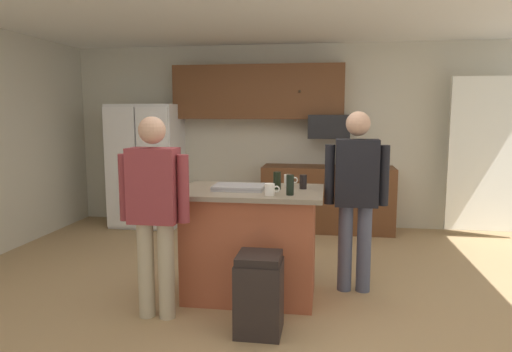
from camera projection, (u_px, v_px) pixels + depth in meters
floor at (259, 295)px, 4.21m from camera, size 7.04×7.04×0.00m
back_wall at (287, 136)px, 6.77m from camera, size 6.40×0.10×2.60m
french_door_window_panel at (484, 155)px, 6.01m from camera, size 0.90×0.06×2.00m
cabinet_run_upper at (258, 92)px, 6.55m from camera, size 2.40×0.38×0.75m
cabinet_run_lower at (327, 198)px, 6.48m from camera, size 1.80×0.63×0.90m
refrigerator at (147, 165)px, 6.72m from camera, size 0.95×0.76×1.76m
microwave_over_range at (329, 126)px, 6.37m from camera, size 0.56×0.40×0.32m
kitchen_island at (251, 242)px, 4.14m from camera, size 1.26×0.84×0.97m
person_guest_by_door at (154, 205)px, 3.64m from camera, size 0.57×0.22×1.61m
person_guest_left at (356, 189)px, 4.19m from camera, size 0.57×0.22×1.65m
tumbler_amber at (290, 185)px, 3.79m from camera, size 0.06×0.06×0.17m
mug_blue_stoneware at (270, 189)px, 3.79m from camera, size 0.13×0.08×0.10m
glass_short_whisky at (303, 182)px, 4.10m from camera, size 0.06×0.06×0.13m
mug_ceramic_white at (289, 180)px, 4.24m from camera, size 0.13×0.08×0.11m
glass_pilsner at (277, 180)px, 4.09m from camera, size 0.07×0.07×0.15m
serving_tray at (239, 187)px, 4.07m from camera, size 0.44×0.30×0.04m
trash_bin at (259, 294)px, 3.46m from camera, size 0.34×0.34×0.61m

